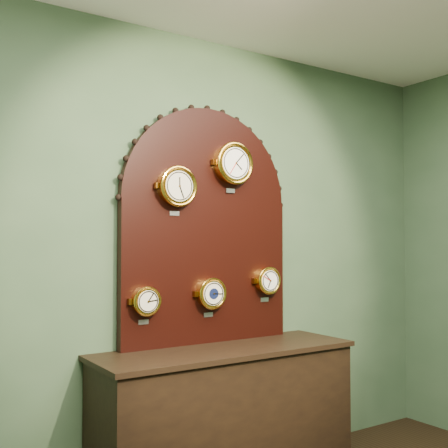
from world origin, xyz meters
TOP-DOWN VIEW (x-y plane):
  - wall_back at (0.00, 2.50)m, footprint 4.00×0.00m
  - shop_counter at (0.00, 2.23)m, footprint 1.60×0.50m
  - display_board at (0.00, 2.45)m, footprint 1.26×0.06m
  - roman_clock at (-0.26, 2.38)m, footprint 0.25×0.08m
  - arabic_clock at (0.16, 2.38)m, footprint 0.28×0.08m
  - hygrometer at (-0.46, 2.38)m, footprint 0.17×0.08m
  - barometer at (-0.01, 2.38)m, footprint 0.20×0.08m
  - tide_clock at (0.44, 2.38)m, footprint 0.19×0.08m

SIDE VIEW (x-z plane):
  - shop_counter at x=0.00m, z-range 0.00..0.80m
  - hygrometer at x=-0.46m, z-range 1.01..1.24m
  - barometer at x=-0.01m, z-range 1.02..1.27m
  - tide_clock at x=0.44m, z-range 1.09..1.33m
  - wall_back at x=0.00m, z-range -0.60..3.40m
  - display_board at x=0.00m, z-range 0.86..2.39m
  - roman_clock at x=-0.26m, z-range 1.66..1.96m
  - arabic_clock at x=0.16m, z-range 1.82..2.14m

